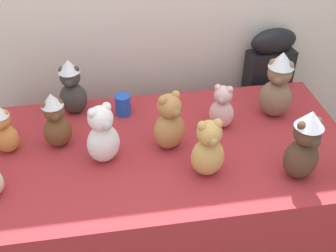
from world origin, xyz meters
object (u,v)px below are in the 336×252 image
Objects in this scene: teddy_bear_cocoa at (304,146)px; teddy_bear_snow at (103,136)px; instrument_case at (263,107)px; teddy_bear_charcoal at (72,88)px; teddy_bear_caramel at (169,123)px; teddy_bear_blush at (222,108)px; display_table at (168,203)px; teddy_bear_chestnut at (56,121)px; party_cup_blue at (123,105)px; teddy_bear_ginger at (3,130)px; teddy_bear_honey at (208,150)px; teddy_bear_mocha at (277,86)px.

teddy_bear_snow is at bearing 150.95° from teddy_bear_cocoa.
instrument_case is 3.51× the size of teddy_bear_charcoal.
teddy_bear_caramel is 0.30m from teddy_bear_blush.
teddy_bear_cocoa is at bearing -28.08° from display_table.
teddy_bear_cocoa is at bearing -34.74° from teddy_bear_chestnut.
teddy_bear_caramel is 0.36m from party_cup_blue.
teddy_bear_ginger is at bearing -132.43° from teddy_bear_charcoal.
teddy_bear_mocha is at bearing 35.47° from teddy_bear_honey.
teddy_bear_charcoal reaches higher than party_cup_blue.
teddy_bear_chestnut reaches higher than party_cup_blue.
teddy_bear_chestnut is (-1.21, -0.49, 0.39)m from instrument_case.
teddy_bear_chestnut is at bearing 147.06° from teddy_bear_cocoa.
teddy_bear_snow is 0.60m from teddy_bear_blush.
teddy_bear_charcoal is at bearing 36.99° from teddy_bear_ginger.
instrument_case is 9.75× the size of party_cup_blue.
teddy_bear_blush is at bearing -3.49° from teddy_bear_ginger.
teddy_bear_ginger is 1.01m from teddy_bear_blush.
teddy_bear_charcoal is 1.05× the size of teddy_bear_snow.
teddy_bear_snow is 0.46m from teddy_bear_ginger.
teddy_bear_ginger is (-0.44, 0.13, -0.01)m from teddy_bear_snow.
teddy_bear_ginger is (-0.74, 0.08, -0.01)m from teddy_bear_caramel.
display_table is 6.85× the size of teddy_bear_ginger.
teddy_bear_chestnut is 1.12× the size of teddy_bear_ginger.
teddy_bear_mocha is 1.31m from teddy_bear_ginger.
teddy_bear_chestnut is 0.25m from teddy_bear_snow.
teddy_bear_mocha is 1.23× the size of teddy_bear_snow.
teddy_bear_mocha reaches higher than teddy_bear_ginger.
teddy_bear_ginger is 2.30× the size of party_cup_blue.
teddy_bear_mocha is at bearing -10.71° from teddy_bear_chestnut.
teddy_bear_caramel reaches higher than teddy_bear_ginger.
instrument_case reaches higher than display_table.
party_cup_blue reaches higher than display_table.
party_cup_blue is (0.11, 0.34, -0.08)m from teddy_bear_snow.
teddy_bear_cocoa reaches higher than teddy_bear_blush.
teddy_bear_caramel is 1.23× the size of teddy_bear_blush.
display_table is 5.16× the size of teddy_bear_cocoa.
teddy_bear_honey is (-0.44, -0.37, -0.04)m from teddy_bear_mocha.
teddy_bear_mocha is (0.58, 0.17, 0.57)m from display_table.
teddy_bear_charcoal is 0.27m from party_cup_blue.
teddy_bear_honey is at bearing -88.82° from teddy_bear_blush.
teddy_bear_charcoal reaches higher than teddy_bear_honey.
teddy_bear_mocha reaches higher than teddy_bear_cocoa.
teddy_bear_charcoal is at bearing 133.53° from teddy_bear_cocoa.
teddy_bear_mocha is at bearing 69.90° from teddy_bear_cocoa.
teddy_bear_charcoal reaches higher than display_table.
teddy_bear_chestnut is 0.97× the size of teddy_bear_snow.
party_cup_blue is at bearing 95.90° from teddy_bear_caramel.
display_table is 5.95× the size of teddy_bear_caramel.
teddy_bear_honey is 0.60m from party_cup_blue.
teddy_bear_snow is at bearing -138.55° from teddy_bear_mocha.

